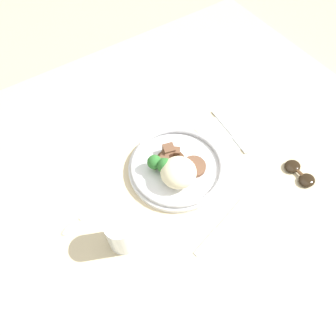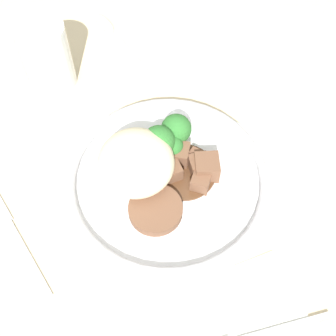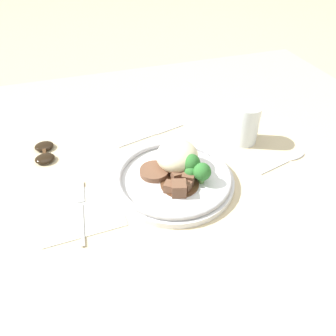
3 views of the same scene
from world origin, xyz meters
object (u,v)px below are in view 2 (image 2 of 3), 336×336
at_px(plate, 162,174).
at_px(knife, 11,225).
at_px(juice_glass, 48,59).
at_px(spoon, 111,30).

distance_m(plate, knife, 0.20).
height_order(juice_glass, knife, juice_glass).
bearing_deg(knife, plate, -106.50).
height_order(plate, knife, plate).
relative_size(plate, juice_glass, 2.60).
bearing_deg(spoon, plate, 163.35).
height_order(knife, spoon, spoon).
xyz_separation_m(juice_glass, knife, (-0.22, 0.11, -0.05)).
bearing_deg(juice_glass, knife, 154.68).
xyz_separation_m(plate, juice_glass, (0.23, 0.10, 0.02)).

